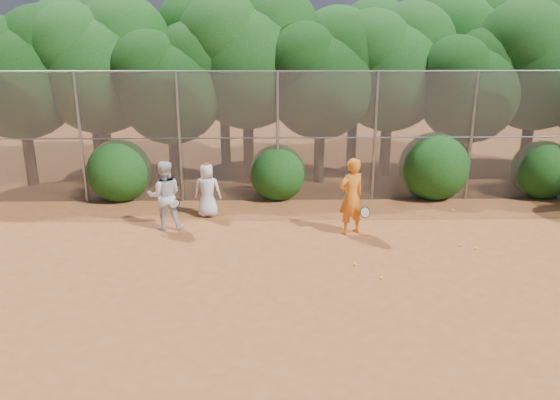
{
  "coord_description": "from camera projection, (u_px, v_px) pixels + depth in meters",
  "views": [
    {
      "loc": [
        -1.28,
        -10.52,
        5.19
      ],
      "look_at": [
        -1.0,
        2.5,
        1.1
      ],
      "focal_mm": 35.0,
      "sensor_mm": 36.0,
      "label": 1
    }
  ],
  "objects": [
    {
      "name": "player_white",
      "position": [
        165.0,
        196.0,
        14.56
      ],
      "size": [
        1.01,
        0.89,
        1.88
      ],
      "rotation": [
        0.0,
        0.0,
        3.29
      ],
      "color": "silver",
      "rests_on": "ground"
    },
    {
      "name": "tree_1",
      "position": [
        100.0,
        61.0,
        18.37
      ],
      "size": [
        4.64,
        4.03,
        6.35
      ],
      "color": "black",
      "rests_on": "ground"
    },
    {
      "name": "bush_3",
      "position": [
        542.0,
        167.0,
        17.49
      ],
      "size": [
        1.9,
        1.9,
        1.9
      ],
      "primitive_type": "sphere",
      "color": "#124110",
      "rests_on": "ground"
    },
    {
      "name": "tree_5",
      "position": [
        392.0,
        63.0,
        19.09
      ],
      "size": [
        4.51,
        3.92,
        6.17
      ],
      "color": "black",
      "rests_on": "ground"
    },
    {
      "name": "bush_1",
      "position": [
        277.0,
        170.0,
        17.33
      ],
      "size": [
        1.8,
        1.8,
        1.8
      ],
      "primitive_type": "sphere",
      "color": "#124110",
      "rests_on": "ground"
    },
    {
      "name": "ball_4",
      "position": [
        355.0,
        264.0,
        12.5
      ],
      "size": [
        0.07,
        0.07,
        0.07
      ],
      "primitive_type": "sphere",
      "color": "#D5F02B",
      "rests_on": "ground"
    },
    {
      "name": "player_teen",
      "position": [
        207.0,
        190.0,
        15.6
      ],
      "size": [
        0.78,
        0.51,
        1.59
      ],
      "rotation": [
        0.0,
        0.0,
        3.12
      ],
      "color": "white",
      "rests_on": "ground"
    },
    {
      "name": "tree_6",
      "position": [
        471.0,
        83.0,
        18.35
      ],
      "size": [
        3.86,
        3.36,
        5.29
      ],
      "color": "black",
      "rests_on": "ground"
    },
    {
      "name": "tree_10",
      "position": [
        224.0,
        44.0,
        20.7
      ],
      "size": [
        5.15,
        4.48,
        7.06
      ],
      "color": "black",
      "rests_on": "ground"
    },
    {
      "name": "tree_12",
      "position": [
        470.0,
        47.0,
        21.12
      ],
      "size": [
        5.02,
        4.37,
        6.88
      ],
      "color": "black",
      "rests_on": "ground"
    },
    {
      "name": "ball_1",
      "position": [
        461.0,
        245.0,
        13.61
      ],
      "size": [
        0.07,
        0.07,
        0.07
      ],
      "primitive_type": "sphere",
      "color": "#D5F02B",
      "rests_on": "ground"
    },
    {
      "name": "bush_2",
      "position": [
        434.0,
        163.0,
        17.38
      ],
      "size": [
        2.2,
        2.2,
        2.2
      ],
      "primitive_type": "sphere",
      "color": "#124110",
      "rests_on": "ground"
    },
    {
      "name": "fence_back",
      "position": [
        306.0,
        136.0,
        16.72
      ],
      "size": [
        20.05,
        0.09,
        4.03
      ],
      "color": "gray",
      "rests_on": "ground"
    },
    {
      "name": "tree_11",
      "position": [
        356.0,
        57.0,
        20.56
      ],
      "size": [
        4.64,
        4.03,
        6.35
      ],
      "color": "black",
      "rests_on": "ground"
    },
    {
      "name": "tree_4",
      "position": [
        322.0,
        73.0,
        18.36
      ],
      "size": [
        4.19,
        3.64,
        5.73
      ],
      "color": "black",
      "rests_on": "ground"
    },
    {
      "name": "ground",
      "position": [
        329.0,
        284.0,
        11.61
      ],
      "size": [
        80.0,
        80.0,
        0.0
      ],
      "primitive_type": "plane",
      "color": "#964C22",
      "rests_on": "ground"
    },
    {
      "name": "ball_2",
      "position": [
        381.0,
        278.0,
        11.83
      ],
      "size": [
        0.07,
        0.07,
        0.07
      ],
      "primitive_type": "sphere",
      "color": "#D5F02B",
      "rests_on": "ground"
    },
    {
      "name": "ball_0",
      "position": [
        476.0,
        248.0,
        13.41
      ],
      "size": [
        0.07,
        0.07,
        0.07
      ],
      "primitive_type": "sphere",
      "color": "#D5F02B",
      "rests_on": "ground"
    },
    {
      "name": "tree_3",
      "position": [
        249.0,
        53.0,
        18.69
      ],
      "size": [
        4.89,
        4.26,
        6.7
      ],
      "color": "black",
      "rests_on": "ground"
    },
    {
      "name": "tree_7",
      "position": [
        539.0,
        57.0,
        18.74
      ],
      "size": [
        4.77,
        4.14,
        6.53
      ],
      "color": "black",
      "rests_on": "ground"
    },
    {
      "name": "player_yellow",
      "position": [
        351.0,
        197.0,
        14.2
      ],
      "size": [
        0.96,
        0.77,
        2.04
      ],
      "rotation": [
        0.0,
        0.0,
        3.61
      ],
      "color": "orange",
      "rests_on": "ground"
    },
    {
      "name": "tree_0",
      "position": [
        20.0,
        69.0,
        17.91
      ],
      "size": [
        4.38,
        3.81,
        6.0
      ],
      "color": "black",
      "rests_on": "ground"
    },
    {
      "name": "bush_0",
      "position": [
        119.0,
        168.0,
        17.2
      ],
      "size": [
        2.0,
        2.0,
        2.0
      ],
      "primitive_type": "sphere",
      "color": "#124110",
      "rests_on": "ground"
    },
    {
      "name": "ball_5",
      "position": [
        453.0,
        210.0,
        16.24
      ],
      "size": [
        0.07,
        0.07,
        0.07
      ],
      "primitive_type": "sphere",
      "color": "#D5F02B",
      "rests_on": "ground"
    },
    {
      "name": "tree_2",
      "position": [
        172.0,
        80.0,
        17.92
      ],
      "size": [
        3.99,
        3.47,
        5.47
      ],
      "color": "black",
      "rests_on": "ground"
    },
    {
      "name": "tree_9",
      "position": [
        91.0,
        53.0,
        20.49
      ],
      "size": [
        4.83,
        4.2,
        6.62
      ],
      "color": "black",
      "rests_on": "ground"
    }
  ]
}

